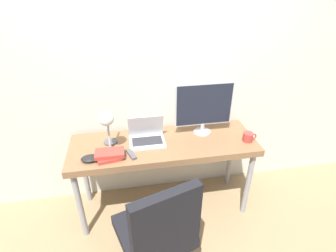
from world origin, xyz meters
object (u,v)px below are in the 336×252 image
(book_stack, at_px, (109,154))
(laptop, at_px, (147,136))
(monitor, at_px, (204,106))
(office_chair, at_px, (158,231))
(game_controller, at_px, (90,158))
(mug, at_px, (248,137))
(desk_lamp, at_px, (107,121))

(book_stack, bearing_deg, laptop, 29.77)
(monitor, height_order, office_chair, monitor)
(monitor, height_order, game_controller, monitor)
(office_chair, relative_size, game_controller, 6.89)
(book_stack, bearing_deg, mug, 1.54)
(laptop, relative_size, monitor, 0.59)
(desk_lamp, distance_m, book_stack, 0.27)
(laptop, xyz_separation_m, mug, (0.89, -0.15, -0.01))
(laptop, distance_m, book_stack, 0.37)
(monitor, height_order, book_stack, monitor)
(mug, bearing_deg, game_controller, -177.97)
(laptop, xyz_separation_m, book_stack, (-0.33, -0.19, -0.02))
(laptop, height_order, game_controller, laptop)
(laptop, relative_size, office_chair, 0.31)
(monitor, xyz_separation_m, office_chair, (-0.54, -0.84, -0.50))
(desk_lamp, xyz_separation_m, book_stack, (-0.01, -0.09, -0.26))
(laptop, relative_size, mug, 2.45)
(office_chair, height_order, book_stack, office_chair)
(monitor, bearing_deg, laptop, -173.43)
(laptop, bearing_deg, office_chair, -91.06)
(mug, bearing_deg, desk_lamp, 177.24)
(desk_lamp, distance_m, office_chair, 0.91)
(mug, height_order, game_controller, mug)
(laptop, distance_m, game_controller, 0.52)
(laptop, height_order, office_chair, laptop)
(laptop, distance_m, monitor, 0.58)
(office_chair, height_order, game_controller, office_chair)
(monitor, relative_size, desk_lamp, 1.37)
(mug, bearing_deg, book_stack, -178.46)
(laptop, distance_m, office_chair, 0.82)
(office_chair, bearing_deg, laptop, 88.94)
(desk_lamp, relative_size, office_chair, 0.39)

